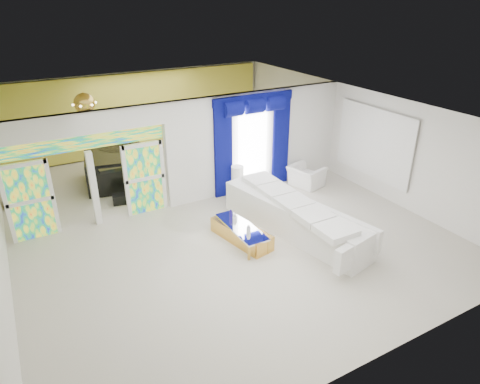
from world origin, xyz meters
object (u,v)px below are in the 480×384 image
white_sofa (294,218)px  armchair (306,176)px  grand_piano (112,168)px  coffee_table (241,234)px  console_table (246,188)px

white_sofa → armchair: 2.99m
armchair → grand_piano: size_ratio=0.49×
armchair → white_sofa: bearing=121.3°
white_sofa → coffee_table: size_ratio=2.46×
coffee_table → grand_piano: bearing=110.2°
grand_piano → white_sofa: bearing=-48.2°
white_sofa → console_table: bearing=76.6°
console_table → grand_piano: size_ratio=0.57×
coffee_table → white_sofa: bearing=-12.5°
console_table → white_sofa: bearing=-91.9°
console_table → armchair: 2.00m
coffee_table → grand_piano: 5.40m
coffee_table → console_table: bearing=57.4°
armchair → grand_piano: (-5.26, 3.18, 0.19)m
white_sofa → coffee_table: 1.40m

